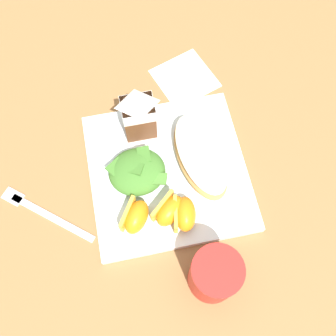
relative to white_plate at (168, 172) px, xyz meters
The scene contains 11 objects.
ground 0.01m from the white_plate, ahead, with size 3.00×3.00×0.00m, color olive.
white_plate is the anchor object (origin of this frame).
cheesy_pizza_bread 0.07m from the white_plate, ahead, with size 0.10×0.18×0.04m.
green_salad_pile 0.06m from the white_plate, behind, with size 0.10×0.09×0.04m.
milk_carton 0.12m from the white_plate, 110.52° to the left, with size 0.06×0.04×0.11m.
orange_wedge_front 0.11m from the white_plate, 132.04° to the right, with size 0.06×0.07×0.04m.
orange_wedge_middle 0.09m from the white_plate, 100.18° to the right, with size 0.07×0.07×0.04m.
orange_wedge_rear 0.10m from the white_plate, 84.68° to the right, with size 0.05×0.07×0.04m.
paper_napkin 0.21m from the white_plate, 69.11° to the left, with size 0.11×0.11×0.00m, color white.
metal_fork 0.24m from the white_plate, behind, with size 0.16×0.13×0.01m.
drinking_red_cup 0.21m from the white_plate, 80.98° to the right, with size 0.08×0.08×0.10m, color red.
Camera 1 is at (-0.05, -0.26, 0.66)m, focal length 41.54 mm.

